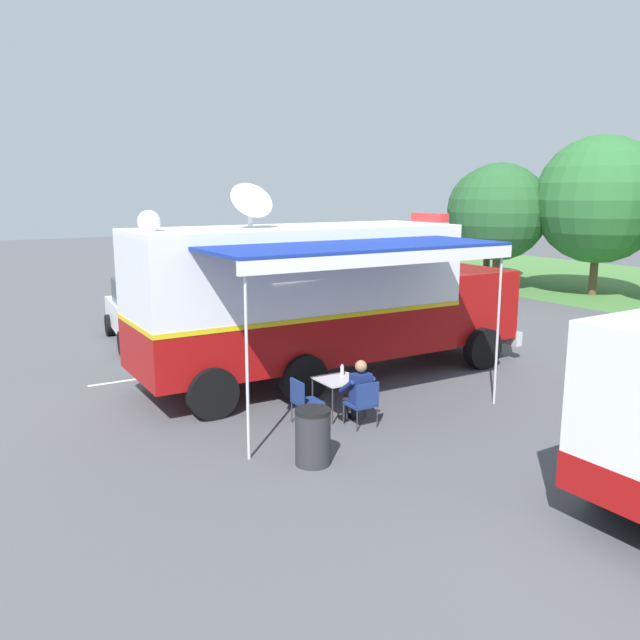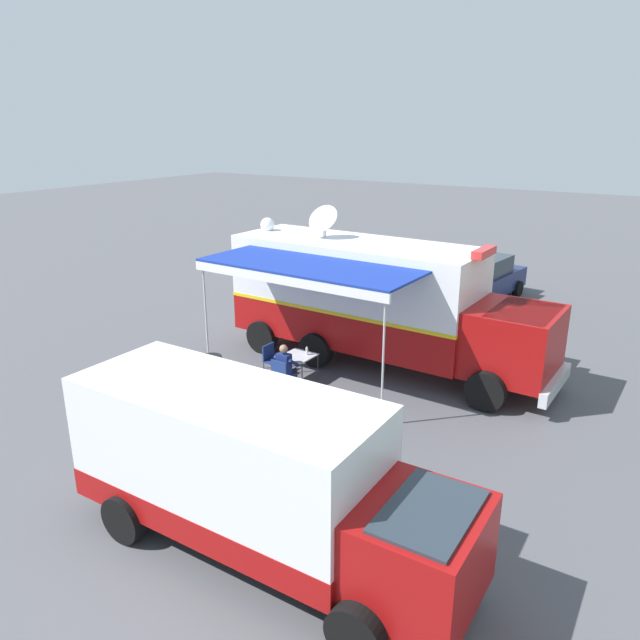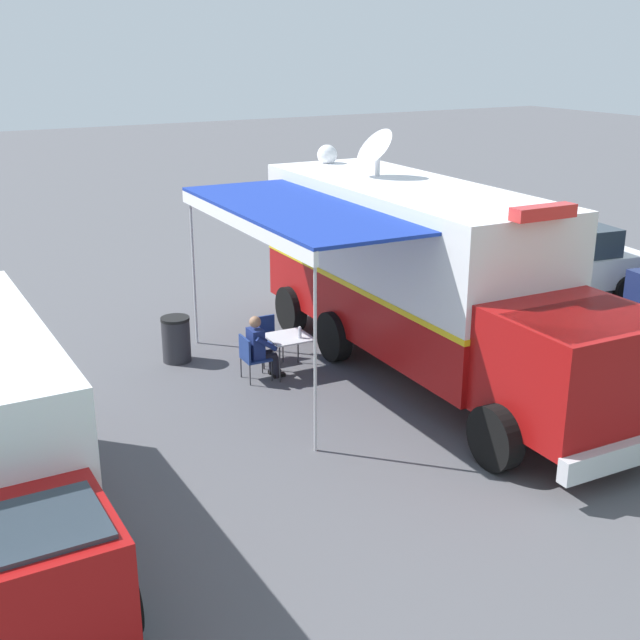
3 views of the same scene
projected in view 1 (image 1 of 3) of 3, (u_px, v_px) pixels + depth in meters
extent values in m
plane|color=#515156|center=(297.00, 382.00, 14.74)|extent=(100.00, 100.00, 0.00)
cube|color=silver|center=(191.00, 371.00, 15.65)|extent=(0.27, 4.80, 0.01)
cube|color=#9E0F0F|center=(297.00, 333.00, 14.51)|extent=(2.73, 7.28, 1.10)
cube|color=white|center=(297.00, 270.00, 14.24)|extent=(2.73, 7.28, 1.70)
cube|color=yellow|center=(297.00, 309.00, 14.41)|extent=(2.75, 7.30, 0.10)
cube|color=#9E0F0F|center=(455.00, 302.00, 16.78)|extent=(2.37, 2.17, 1.70)
cube|color=#28333D|center=(462.00, 282.00, 16.78)|extent=(2.20, 1.54, 0.70)
cube|color=silver|center=(486.00, 331.00, 17.52)|extent=(2.38, 0.28, 0.36)
cylinder|color=black|center=(417.00, 330.00, 17.92)|extent=(0.33, 1.01, 1.00)
cylinder|color=black|center=(483.00, 348.00, 15.81)|extent=(0.33, 1.01, 1.00)
cylinder|color=black|center=(252.00, 352.00, 15.42)|extent=(0.33, 1.01, 1.00)
cylinder|color=black|center=(303.00, 378.00, 13.32)|extent=(0.33, 1.01, 1.00)
cylinder|color=black|center=(170.00, 363.00, 14.43)|extent=(0.33, 1.01, 1.00)
cylinder|color=black|center=(212.00, 393.00, 12.33)|extent=(0.33, 1.01, 1.00)
cube|color=white|center=(296.00, 229.00, 14.06)|extent=(2.73, 7.28, 0.10)
cube|color=red|center=(429.00, 217.00, 15.88)|extent=(1.11, 0.31, 0.20)
cylinder|color=silver|center=(250.00, 217.00, 13.47)|extent=(0.10, 0.10, 0.45)
cone|color=silver|center=(253.00, 197.00, 13.26)|extent=(0.74, 0.92, 0.81)
sphere|color=white|center=(149.00, 222.00, 12.42)|extent=(0.44, 0.44, 0.44)
cube|color=#193399|center=(357.00, 246.00, 12.12)|extent=(2.38, 5.83, 0.06)
cube|color=white|center=(391.00, 259.00, 11.25)|extent=(0.26, 5.76, 0.24)
cylinder|color=silver|center=(498.00, 326.00, 12.96)|extent=(0.05, 0.05, 3.25)
cylinder|color=silver|center=(247.00, 362.00, 10.23)|extent=(0.05, 0.05, 3.25)
cube|color=silver|center=(339.00, 379.00, 12.46)|extent=(0.82, 0.82, 0.03)
cylinder|color=#333338|center=(345.00, 390.00, 13.03)|extent=(0.03, 0.03, 0.70)
cylinder|color=#333338|center=(366.00, 400.00, 12.40)|extent=(0.03, 0.03, 0.70)
cylinder|color=#333338|center=(313.00, 396.00, 12.66)|extent=(0.03, 0.03, 0.70)
cylinder|color=#333338|center=(333.00, 406.00, 12.03)|extent=(0.03, 0.03, 0.70)
cylinder|color=silver|center=(342.00, 371.00, 12.64)|extent=(0.07, 0.07, 0.20)
cylinder|color=white|center=(342.00, 365.00, 12.62)|extent=(0.04, 0.04, 0.02)
cube|color=navy|center=(361.00, 404.00, 11.94)|extent=(0.49, 0.49, 0.04)
cube|color=navy|center=(368.00, 395.00, 11.71)|extent=(0.06, 0.48, 0.44)
cylinder|color=#333338|center=(344.00, 414.00, 12.06)|extent=(0.02, 0.02, 0.42)
cylinder|color=#333338|center=(363.00, 410.00, 12.28)|extent=(0.02, 0.02, 0.42)
cylinder|color=#333338|center=(357.00, 421.00, 11.69)|extent=(0.02, 0.02, 0.42)
cylinder|color=#333338|center=(377.00, 416.00, 11.91)|extent=(0.02, 0.02, 0.42)
cube|color=navy|center=(308.00, 402.00, 12.05)|extent=(0.49, 0.49, 0.04)
cube|color=navy|center=(297.00, 392.00, 11.90)|extent=(0.48, 0.06, 0.44)
cylinder|color=#333338|center=(312.00, 408.00, 12.39)|extent=(0.02, 0.02, 0.42)
cylinder|color=#333338|center=(324.00, 414.00, 12.02)|extent=(0.02, 0.02, 0.42)
cylinder|color=#333338|center=(292.00, 412.00, 12.17)|extent=(0.02, 0.02, 0.42)
cylinder|color=#333338|center=(303.00, 418.00, 11.80)|extent=(0.02, 0.02, 0.42)
cube|color=navy|center=(361.00, 388.00, 11.88)|extent=(0.25, 0.37, 0.56)
sphere|color=#A37556|center=(361.00, 366.00, 11.80)|extent=(0.22, 0.22, 0.22)
cylinder|color=navy|center=(347.00, 387.00, 11.86)|extent=(0.43, 0.10, 0.34)
cylinder|color=navy|center=(367.00, 383.00, 12.09)|extent=(0.43, 0.10, 0.34)
cylinder|color=black|center=(351.00, 401.00, 12.04)|extent=(0.38, 0.14, 0.13)
cylinder|color=black|center=(345.00, 410.00, 12.23)|extent=(0.11, 0.11, 0.42)
cube|color=black|center=(343.00, 418.00, 12.32)|extent=(0.24, 0.11, 0.07)
cylinder|color=black|center=(360.00, 400.00, 12.14)|extent=(0.38, 0.14, 0.13)
cylinder|color=black|center=(354.00, 409.00, 12.33)|extent=(0.11, 0.11, 0.42)
cube|color=black|center=(352.00, 416.00, 12.42)|extent=(0.24, 0.11, 0.07)
cylinder|color=#2D2D33|center=(313.00, 439.00, 10.27)|extent=(0.56, 0.56, 0.85)
cylinder|color=black|center=(313.00, 411.00, 10.18)|extent=(0.57, 0.57, 0.06)
cylinder|color=black|center=(611.00, 471.00, 9.08)|extent=(0.26, 0.84, 0.84)
cube|color=silver|center=(148.00, 318.00, 18.57)|extent=(4.40, 2.33, 0.76)
cube|color=#28333D|center=(145.00, 292.00, 18.56)|extent=(2.29, 1.86, 0.68)
cylinder|color=black|center=(191.00, 337.00, 17.86)|extent=(0.66, 0.30, 0.64)
cylinder|color=black|center=(123.00, 343.00, 17.11)|extent=(0.66, 0.30, 0.64)
cylinder|color=black|center=(170.00, 320.00, 20.17)|extent=(0.66, 0.30, 0.64)
cylinder|color=black|center=(110.00, 325.00, 19.42)|extent=(0.66, 0.30, 0.64)
cube|color=navy|center=(210.00, 298.00, 21.98)|extent=(4.40, 2.33, 0.76)
cube|color=#28333D|center=(210.00, 277.00, 21.70)|extent=(2.29, 1.86, 0.68)
cylinder|color=black|center=(175.00, 305.00, 22.84)|extent=(0.66, 0.30, 0.64)
cylinder|color=black|center=(225.00, 301.00, 23.58)|extent=(0.66, 0.30, 0.64)
cylinder|color=black|center=(194.00, 318.00, 20.52)|extent=(0.66, 0.30, 0.64)
cylinder|color=black|center=(248.00, 313.00, 21.27)|extent=(0.66, 0.30, 0.64)
cylinder|color=brown|center=(487.00, 259.00, 31.67)|extent=(0.32, 0.32, 1.99)
sphere|color=#285B2D|center=(489.00, 209.00, 31.21)|extent=(3.96, 3.96, 3.96)
cylinder|color=brown|center=(496.00, 268.00, 28.23)|extent=(0.32, 0.32, 1.91)
sphere|color=#285B2D|center=(499.00, 212.00, 27.76)|extent=(4.13, 4.13, 4.13)
cylinder|color=brown|center=(594.00, 270.00, 26.84)|extent=(0.32, 0.32, 2.09)
sphere|color=#2D6B33|center=(600.00, 200.00, 26.29)|extent=(5.13, 5.13, 5.13)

